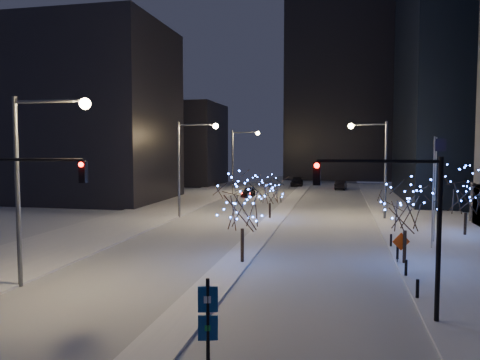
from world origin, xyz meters
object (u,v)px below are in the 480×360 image
(traffic_signal_east, at_px, (400,210))
(car_far, at_px, (297,182))
(street_lamp_w_far, at_px, (239,153))
(wayfinding_sign, at_px, (208,321))
(car_near, at_px, (248,192))
(holiday_tree_median_near, at_px, (242,203))
(holiday_tree_median_far, at_px, (270,189))
(street_lamp_east, at_px, (376,156))
(street_lamp_w_near, at_px, (35,164))
(construction_sign, at_px, (401,244))
(traffic_signal_west, at_px, (18,203))
(holiday_tree_plaza_near, at_px, (406,207))
(street_lamp_w_mid, at_px, (188,156))
(holiday_tree_plaza_far, at_px, (466,192))
(car_mid, at_px, (341,185))

(traffic_signal_east, height_order, car_far, traffic_signal_east)
(street_lamp_w_far, relative_size, wayfinding_sign, 2.92)
(traffic_signal_east, xyz_separation_m, car_near, (-15.83, 48.09, -4.06))
(holiday_tree_median_near, relative_size, holiday_tree_median_far, 1.23)
(street_lamp_east, bearing_deg, holiday_tree_median_near, -114.75)
(street_lamp_w_near, distance_m, construction_sign, 21.94)
(street_lamp_w_near, distance_m, traffic_signal_west, 2.70)
(street_lamp_w_far, xyz_separation_m, car_near, (2.04, -2.92, -5.80))
(holiday_tree_plaza_near, height_order, construction_sign, holiday_tree_plaza_near)
(street_lamp_w_mid, xyz_separation_m, construction_sign, (19.24, -15.82, -5.22))
(street_lamp_w_mid, bearing_deg, street_lamp_w_far, 90.00)
(car_far, xyz_separation_m, holiday_tree_plaza_far, (18.18, -47.47, 2.92))
(car_near, distance_m, car_mid, 20.20)
(holiday_tree_median_far, bearing_deg, car_near, 106.70)
(traffic_signal_east, bearing_deg, street_lamp_east, 87.74)
(traffic_signal_west, bearing_deg, traffic_signal_east, 3.29)
(street_lamp_w_mid, bearing_deg, car_near, 84.71)
(street_lamp_w_far, distance_m, car_far, 19.85)
(street_lamp_w_near, bearing_deg, holiday_tree_median_near, 37.37)
(traffic_signal_east, distance_m, construction_sign, 10.84)
(street_lamp_w_mid, relative_size, car_near, 2.42)
(street_lamp_east, distance_m, car_far, 41.55)
(car_far, height_order, holiday_tree_median_far, holiday_tree_median_far)
(construction_sign, bearing_deg, holiday_tree_plaza_far, 43.70)
(street_lamp_w_mid, relative_size, traffic_signal_east, 1.43)
(car_near, bearing_deg, car_far, 74.63)
(street_lamp_w_far, xyz_separation_m, holiday_tree_plaza_near, (19.44, -40.95, -2.84))
(holiday_tree_median_near, distance_m, holiday_tree_median_far, 18.60)
(traffic_signal_east, relative_size, holiday_tree_plaza_near, 1.32)
(holiday_tree_median_far, height_order, wayfinding_sign, holiday_tree_median_far)
(wayfinding_sign, bearing_deg, traffic_signal_west, 135.52)
(holiday_tree_median_far, bearing_deg, street_lamp_east, 11.90)
(street_lamp_w_far, relative_size, car_near, 2.42)
(holiday_tree_median_near, xyz_separation_m, wayfinding_sign, (2.12, -15.21, -1.79))
(car_near, relative_size, holiday_tree_median_near, 0.72)
(street_lamp_w_far, distance_m, holiday_tree_median_far, 25.88)
(street_lamp_w_mid, distance_m, street_lamp_east, 19.26)
(street_lamp_w_far, distance_m, holiday_tree_plaza_near, 45.42)
(traffic_signal_west, xyz_separation_m, holiday_tree_median_far, (7.94, 27.77, -1.67))
(street_lamp_w_far, xyz_separation_m, holiday_tree_plaza_far, (25.62, -29.97, -2.77))
(car_far, height_order, wayfinding_sign, wayfinding_sign)
(car_near, bearing_deg, holiday_tree_plaza_near, -66.00)
(car_far, distance_m, wayfinding_sign, 75.63)
(street_lamp_w_mid, xyz_separation_m, car_far, (7.44, 42.51, -5.69))
(traffic_signal_west, relative_size, construction_sign, 3.72)
(car_near, bearing_deg, street_lamp_w_near, -93.06)
(street_lamp_east, relative_size, car_near, 2.42)
(street_lamp_east, distance_m, holiday_tree_median_far, 11.32)
(holiday_tree_plaza_near, distance_m, construction_sign, 2.39)
(traffic_signal_east, xyz_separation_m, construction_sign, (1.36, 10.18, -3.48))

